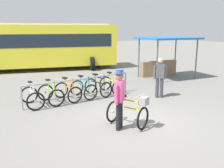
{
  "coord_description": "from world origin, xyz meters",
  "views": [
    {
      "loc": [
        -4.22,
        -5.93,
        2.82
      ],
      "look_at": [
        -0.18,
        1.06,
        1.0
      ],
      "focal_mm": 40.18,
      "sensor_mm": 36.0,
      "label": 1
    }
  ],
  "objects": [
    {
      "name": "racked_bike_orange",
      "position": [
        -0.95,
        3.19,
        0.37
      ],
      "size": [
        0.87,
        1.22,
        0.97
      ],
      "color": "black",
      "rests_on": "ground"
    },
    {
      "name": "market_stall",
      "position": [
        5.51,
        5.0,
        1.39
      ],
      "size": [
        3.29,
        2.56,
        2.3
      ],
      "color": "#4C4C51",
      "rests_on": "ground"
    },
    {
      "name": "featured_bicycle",
      "position": [
        -0.32,
        -0.22,
        0.45
      ],
      "size": [
        1.06,
        1.26,
        0.97
      ],
      "color": "black",
      "rests_on": "ground"
    },
    {
      "name": "bus_distant",
      "position": [
        0.15,
        11.24,
        1.74
      ],
      "size": [
        10.31,
        4.91,
        3.08
      ],
      "color": "yellow",
      "rests_on": "ground"
    },
    {
      "name": "racked_bike_black",
      "position": [
        0.44,
        3.31,
        0.37
      ],
      "size": [
        0.89,
        1.24,
        0.98
      ],
      "color": "black",
      "rests_on": "ground"
    },
    {
      "name": "person_with_featured_bike",
      "position": [
        -0.7,
        -0.25,
        0.95
      ],
      "size": [
        0.42,
        0.39,
        1.72
      ],
      "color": "black",
      "rests_on": "ground"
    },
    {
      "name": "racked_bike_white",
      "position": [
        -2.35,
        3.08,
        0.37
      ],
      "size": [
        0.66,
        1.09,
        0.97
      ],
      "color": "black",
      "rests_on": "ground"
    },
    {
      "name": "racked_bike_teal",
      "position": [
        -0.26,
        3.25,
        0.37
      ],
      "size": [
        0.84,
        1.21,
        0.98
      ],
      "color": "black",
      "rests_on": "ground"
    },
    {
      "name": "racked_bike_yellow",
      "position": [
        1.14,
        3.37,
        0.37
      ],
      "size": [
        0.73,
        1.16,
        0.98
      ],
      "color": "black",
      "rests_on": "ground"
    },
    {
      "name": "bike_rack_rail",
      "position": [
        -0.49,
        3.05,
        0.7
      ],
      "size": [
        4.59,
        0.44,
        0.88
      ],
      "color": "#99999E",
      "rests_on": "ground"
    },
    {
      "name": "pedestrian_with_backpack",
      "position": [
        2.47,
        1.75,
        0.94
      ],
      "size": [
        0.47,
        0.45,
        1.64
      ],
      "color": "#383842",
      "rests_on": "ground"
    },
    {
      "name": "racked_bike_lime",
      "position": [
        -1.65,
        3.13,
        0.37
      ],
      "size": [
        0.78,
        1.16,
        0.97
      ],
      "color": "black",
      "rests_on": "ground"
    },
    {
      "name": "ground_plane",
      "position": [
        0.0,
        0.0,
        0.0
      ],
      "size": [
        80.0,
        80.0,
        0.0
      ],
      "primitive_type": "plane",
      "color": "slate"
    }
  ]
}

